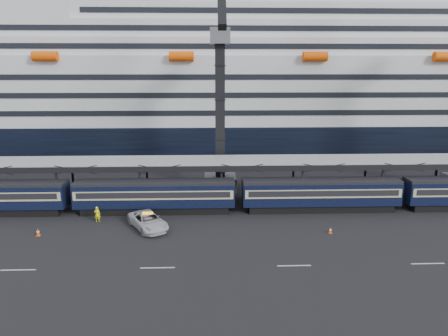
{
  "coord_description": "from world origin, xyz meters",
  "views": [
    {
      "loc": [
        -21.22,
        -35.82,
        16.93
      ],
      "look_at": [
        -19.75,
        10.0,
        5.44
      ],
      "focal_mm": 32.0,
      "sensor_mm": 36.0,
      "label": 1
    }
  ],
  "objects": [
    {
      "name": "train",
      "position": [
        -4.65,
        10.0,
        2.2
      ],
      "size": [
        133.05,
        3.0,
        4.05
      ],
      "color": "black",
      "rests_on": "ground"
    },
    {
      "name": "crane_dark_near",
      "position": [
        -20.0,
        18.59,
        11.93
      ],
      "size": [
        4.5,
        17.75,
        35.08
      ],
      "color": "#515359",
      "rests_on": "ground"
    },
    {
      "name": "pickup_truck",
      "position": [
        -28.15,
        4.93,
        0.84
      ],
      "size": [
        5.51,
        6.63,
        1.68
      ],
      "primitive_type": "imported",
      "rotation": [
        0.0,
        0.0,
        0.54
      ],
      "color": "silver",
      "rests_on": "ground"
    },
    {
      "name": "ground",
      "position": [
        0.0,
        0.0,
        0.0
      ],
      "size": [
        260.0,
        260.0,
        0.0
      ],
      "primitive_type": "plane",
      "color": "black",
      "rests_on": "ground"
    },
    {
      "name": "canopy",
      "position": [
        0.0,
        14.0,
        5.25
      ],
      "size": [
        130.0,
        6.25,
        5.53
      ],
      "color": "gray",
      "rests_on": "ground"
    },
    {
      "name": "worker",
      "position": [
        -34.17,
        7.02,
        0.92
      ],
      "size": [
        0.67,
        0.45,
        1.84
      ],
      "primitive_type": "imported",
      "rotation": [
        0.0,
        0.0,
        3.15
      ],
      "color": "#FFFC0D",
      "rests_on": "ground"
    },
    {
      "name": "traffic_cone_b",
      "position": [
        -39.31,
        3.32,
        0.41
      ],
      "size": [
        0.41,
        0.41,
        0.83
      ],
      "color": "#FF5508",
      "rests_on": "ground"
    },
    {
      "name": "cruise_ship",
      "position": [
        -1.08,
        45.99,
        12.34
      ],
      "size": [
        214.09,
        28.84,
        34.0
      ],
      "color": "black",
      "rests_on": "ground"
    },
    {
      "name": "traffic_cone_c",
      "position": [
        -8.74,
        2.99,
        0.36
      ],
      "size": [
        0.36,
        0.36,
        0.73
      ],
      "color": "#FF5508",
      "rests_on": "ground"
    }
  ]
}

